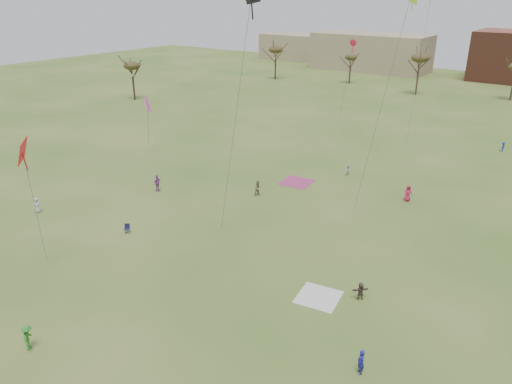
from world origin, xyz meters
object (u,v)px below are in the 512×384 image
Objects in this scene: flyer_near_left at (37,205)px; flyer_near_right at (361,362)px; camp_chair_left at (127,230)px; flyer_near_center at (28,338)px.

flyer_near_left is 37.11m from flyer_near_right.
flyer_near_left is 0.94× the size of flyer_near_right.
flyer_near_left is at bearing 155.50° from camp_chair_left.
flyer_near_center is 1.06× the size of flyer_near_right.
flyer_near_right is at bearing -110.26° from flyer_near_center.
flyer_near_right is (18.21, 10.64, -0.05)m from flyer_near_center.
camp_chair_left is at bearing -143.63° from flyer_near_right.
camp_chair_left is (-25.90, 3.80, -0.59)m from flyer_near_right.
flyer_near_center is (18.87, -12.00, 0.10)m from flyer_near_left.
flyer_near_left reaches higher than camp_chair_left.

